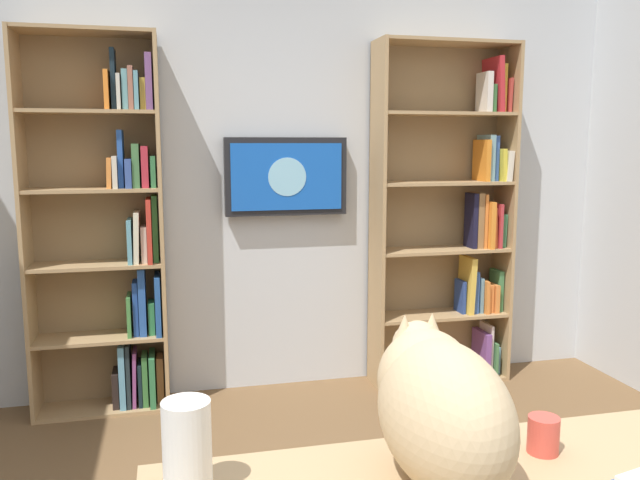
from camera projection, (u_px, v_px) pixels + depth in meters
name	position (u px, v px, depth m)	size (l,w,h in m)	color
wall_back	(274.00, 175.00, 3.96)	(4.52, 0.06, 2.70)	silver
bookshelf_left	(455.00, 219.00, 4.11)	(0.90, 0.28, 2.17)	tan
bookshelf_right	(113.00, 235.00, 3.63)	(0.75, 0.28, 2.15)	tan
wall_mounted_tv	(286.00, 177.00, 3.90)	(0.75, 0.07, 0.47)	black
cat	(438.00, 403.00, 1.49)	(0.28, 0.59, 0.37)	#D1B284
paper_towel_roll	(187.00, 449.00, 1.43)	(0.11, 0.11, 0.22)	white
coffee_mug	(543.00, 435.00, 1.64)	(0.08, 0.08, 0.10)	#D84C3F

